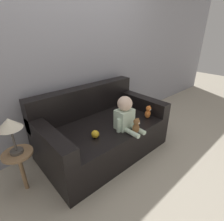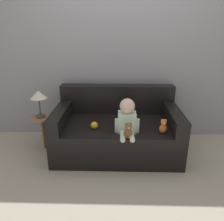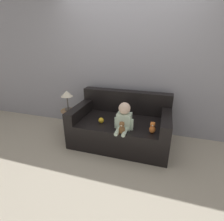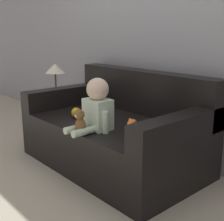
{
  "view_description": "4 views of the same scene",
  "coord_description": "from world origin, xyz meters",
  "px_view_note": "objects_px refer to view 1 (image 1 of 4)",
  "views": [
    {
      "loc": [
        -1.27,
        -1.57,
        1.56
      ],
      "look_at": [
        0.07,
        -0.09,
        0.62
      ],
      "focal_mm": 28.0,
      "sensor_mm": 36.0,
      "label": 1
    },
    {
      "loc": [
        0.01,
        -2.67,
        1.62
      ],
      "look_at": [
        -0.06,
        -0.12,
        0.65
      ],
      "focal_mm": 35.0,
      "sensor_mm": 36.0,
      "label": 2
    },
    {
      "loc": [
        0.66,
        -2.63,
        1.71
      ],
      "look_at": [
        -0.11,
        -0.15,
        0.65
      ],
      "focal_mm": 28.0,
      "sensor_mm": 36.0,
      "label": 3
    },
    {
      "loc": [
        2.02,
        -1.78,
        1.21
      ],
      "look_at": [
        0.01,
        -0.01,
        0.52
      ],
      "focal_mm": 50.0,
      "sensor_mm": 36.0,
      "label": 4
    }
  ],
  "objects_px": {
    "person_baby": "(125,115)",
    "plush_toy_side": "(148,112)",
    "teddy_bear_brown": "(136,126)",
    "couch": "(101,130)",
    "side_table": "(13,138)",
    "toy_ball": "(95,134)"
  },
  "relations": [
    {
      "from": "couch",
      "to": "side_table",
      "type": "height_order",
      "value": "side_table"
    },
    {
      "from": "teddy_bear_brown",
      "to": "side_table",
      "type": "bearing_deg",
      "value": 156.82
    },
    {
      "from": "person_baby",
      "to": "teddy_bear_brown",
      "type": "bearing_deg",
      "value": -86.37
    },
    {
      "from": "plush_toy_side",
      "to": "side_table",
      "type": "height_order",
      "value": "side_table"
    },
    {
      "from": "person_baby",
      "to": "toy_ball",
      "type": "relative_size",
      "value": 4.6
    },
    {
      "from": "plush_toy_side",
      "to": "side_table",
      "type": "bearing_deg",
      "value": 167.51
    },
    {
      "from": "plush_toy_side",
      "to": "toy_ball",
      "type": "bearing_deg",
      "value": 173.05
    },
    {
      "from": "toy_ball",
      "to": "couch",
      "type": "bearing_deg",
      "value": 42.03
    },
    {
      "from": "couch",
      "to": "teddy_bear_brown",
      "type": "distance_m",
      "value": 0.57
    },
    {
      "from": "person_baby",
      "to": "side_table",
      "type": "distance_m",
      "value": 1.21
    },
    {
      "from": "person_baby",
      "to": "plush_toy_side",
      "type": "xyz_separation_m",
      "value": [
        0.43,
        -0.02,
        -0.1
      ]
    },
    {
      "from": "teddy_bear_brown",
      "to": "toy_ball",
      "type": "distance_m",
      "value": 0.49
    },
    {
      "from": "person_baby",
      "to": "plush_toy_side",
      "type": "bearing_deg",
      "value": -2.68
    },
    {
      "from": "toy_ball",
      "to": "side_table",
      "type": "relative_size",
      "value": 0.11
    },
    {
      "from": "person_baby",
      "to": "plush_toy_side",
      "type": "distance_m",
      "value": 0.44
    },
    {
      "from": "couch",
      "to": "plush_toy_side",
      "type": "bearing_deg",
      "value": -32.76
    },
    {
      "from": "couch",
      "to": "plush_toy_side",
      "type": "height_order",
      "value": "couch"
    },
    {
      "from": "plush_toy_side",
      "to": "side_table",
      "type": "xyz_separation_m",
      "value": [
        -1.59,
        0.35,
        0.12
      ]
    },
    {
      "from": "plush_toy_side",
      "to": "toy_ball",
      "type": "xyz_separation_m",
      "value": [
        -0.83,
        0.1,
        -0.04
      ]
    },
    {
      "from": "plush_toy_side",
      "to": "toy_ball",
      "type": "distance_m",
      "value": 0.84
    },
    {
      "from": "teddy_bear_brown",
      "to": "couch",
      "type": "bearing_deg",
      "value": 104.62
    },
    {
      "from": "person_baby",
      "to": "side_table",
      "type": "relative_size",
      "value": 0.49
    }
  ]
}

